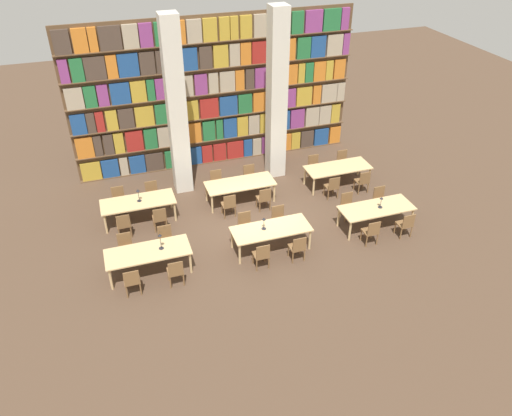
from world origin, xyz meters
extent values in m
plane|color=#4C3828|center=(0.00, 0.00, 0.00)|extent=(40.00, 40.00, 0.00)
cube|color=brown|center=(0.00, 4.51, 2.75)|extent=(10.48, 0.06, 5.50)
cube|color=brown|center=(0.00, 4.51, 0.01)|extent=(10.48, 0.35, 0.03)
cube|color=#B7932D|center=(-4.80, 4.47, 0.38)|extent=(0.69, 0.20, 0.70)
cube|color=navy|center=(-4.12, 4.47, 0.38)|extent=(0.60, 0.20, 0.70)
cube|color=tan|center=(-3.62, 4.47, 0.38)|extent=(0.29, 0.20, 0.70)
cube|color=navy|center=(-3.13, 4.47, 0.38)|extent=(0.57, 0.20, 0.70)
cube|color=#47382D|center=(-2.50, 4.47, 0.38)|extent=(0.65, 0.20, 0.70)
cube|color=#236B38|center=(-1.91, 4.47, 0.38)|extent=(0.36, 0.20, 0.70)
cube|color=orange|center=(-1.50, 4.47, 0.38)|extent=(0.38, 0.20, 0.70)
cube|color=navy|center=(-0.97, 4.47, 0.38)|extent=(0.55, 0.20, 0.70)
cube|color=maroon|center=(-0.47, 4.47, 0.38)|extent=(0.40, 0.20, 0.70)
cube|color=maroon|center=(0.03, 4.47, 0.38)|extent=(0.49, 0.20, 0.70)
cube|color=maroon|center=(0.66, 4.47, 0.38)|extent=(0.65, 0.20, 0.70)
cube|color=navy|center=(1.18, 4.47, 0.38)|extent=(0.34, 0.20, 0.70)
cube|color=tan|center=(1.55, 4.47, 0.38)|extent=(0.35, 0.20, 0.70)
cube|color=#84387A|center=(1.94, 4.47, 0.38)|extent=(0.35, 0.20, 0.70)
cube|color=maroon|center=(2.38, 4.47, 0.38)|extent=(0.37, 0.20, 0.70)
cube|color=orange|center=(2.81, 4.47, 0.38)|extent=(0.38, 0.20, 0.70)
cube|color=#B7932D|center=(3.21, 4.47, 0.38)|extent=(0.37, 0.20, 0.70)
cube|color=#47382D|center=(3.71, 4.47, 0.38)|extent=(0.54, 0.20, 0.70)
cube|color=navy|center=(4.34, 4.47, 0.38)|extent=(0.61, 0.20, 0.70)
cube|color=orange|center=(4.96, 4.47, 0.38)|extent=(0.47, 0.20, 0.70)
cube|color=brown|center=(0.00, 4.51, 0.93)|extent=(10.48, 0.35, 0.03)
cube|color=orange|center=(-4.85, 4.47, 1.34)|extent=(0.59, 0.20, 0.78)
cube|color=#47382D|center=(-4.39, 4.47, 1.34)|extent=(0.27, 0.20, 0.78)
cube|color=#47382D|center=(-4.03, 4.47, 1.34)|extent=(0.33, 0.20, 0.78)
cube|color=#B7932D|center=(-3.66, 4.47, 1.34)|extent=(0.34, 0.20, 0.78)
cube|color=maroon|center=(-3.11, 4.47, 1.34)|extent=(0.60, 0.20, 0.78)
cube|color=#236B38|center=(-2.53, 4.47, 1.34)|extent=(0.45, 0.20, 0.78)
cube|color=tan|center=(-1.94, 4.47, 1.34)|extent=(0.67, 0.20, 0.78)
cube|color=orange|center=(-1.35, 4.47, 1.34)|extent=(0.41, 0.20, 0.78)
cube|color=orange|center=(-0.89, 4.47, 1.34)|extent=(0.46, 0.20, 0.78)
cube|color=#236B38|center=(-0.35, 4.47, 1.34)|extent=(0.46, 0.20, 0.78)
cube|color=#236B38|center=(0.06, 4.47, 1.34)|extent=(0.25, 0.20, 0.78)
cube|color=navy|center=(0.48, 4.47, 1.34)|extent=(0.51, 0.20, 0.78)
cube|color=#B7932D|center=(0.97, 4.47, 1.34)|extent=(0.42, 0.20, 0.78)
cube|color=tan|center=(1.43, 4.47, 1.34)|extent=(0.43, 0.20, 0.78)
cube|color=#B7932D|center=(1.94, 4.47, 1.34)|extent=(0.52, 0.20, 0.78)
cube|color=#B7932D|center=(2.39, 4.47, 1.34)|extent=(0.32, 0.20, 0.78)
cube|color=navy|center=(2.76, 4.47, 1.34)|extent=(0.30, 0.20, 0.78)
cube|color=#84387A|center=(3.24, 4.47, 1.34)|extent=(0.57, 0.20, 0.78)
cube|color=tan|center=(3.87, 4.47, 1.34)|extent=(0.57, 0.20, 0.78)
cube|color=tan|center=(4.43, 4.47, 1.34)|extent=(0.50, 0.20, 0.78)
cube|color=#B7932D|center=(4.89, 4.47, 1.34)|extent=(0.37, 0.20, 0.78)
cube|color=brown|center=(0.00, 4.51, 1.85)|extent=(10.48, 0.35, 0.03)
cube|color=navy|center=(-4.89, 4.47, 2.23)|extent=(0.50, 0.20, 0.73)
cube|color=#47382D|center=(-4.48, 4.47, 2.23)|extent=(0.28, 0.20, 0.73)
cube|color=maroon|center=(-4.18, 4.47, 2.23)|extent=(0.27, 0.20, 0.73)
cube|color=#B7932D|center=(-3.78, 4.47, 2.23)|extent=(0.38, 0.20, 0.73)
cube|color=#47382D|center=(-3.28, 4.47, 2.23)|extent=(0.52, 0.20, 0.73)
cube|color=#B7932D|center=(-2.64, 4.47, 2.23)|extent=(0.65, 0.20, 0.73)
cube|color=#236B38|center=(-1.99, 4.47, 2.23)|extent=(0.56, 0.20, 0.73)
cube|color=maroon|center=(-1.53, 4.47, 2.23)|extent=(0.30, 0.20, 0.73)
cube|color=#B7932D|center=(-1.01, 4.47, 2.23)|extent=(0.60, 0.20, 0.73)
cube|color=maroon|center=(-0.29, 4.47, 2.23)|extent=(0.68, 0.20, 0.73)
cube|color=navy|center=(0.44, 4.47, 2.23)|extent=(0.67, 0.20, 0.73)
cube|color=#236B38|center=(1.08, 4.47, 2.23)|extent=(0.52, 0.20, 0.73)
cube|color=orange|center=(1.67, 4.47, 2.23)|extent=(0.53, 0.20, 0.73)
cube|color=orange|center=(2.25, 4.47, 2.23)|extent=(0.58, 0.20, 0.73)
cube|color=#84387A|center=(2.85, 4.47, 2.23)|extent=(0.53, 0.20, 0.73)
cube|color=#B7932D|center=(3.47, 4.47, 2.23)|extent=(0.63, 0.20, 0.73)
cube|color=orange|center=(4.01, 4.47, 2.23)|extent=(0.32, 0.20, 0.73)
cube|color=tan|center=(4.54, 4.47, 2.23)|extent=(0.64, 0.20, 0.73)
cube|color=tan|center=(5.03, 4.47, 2.23)|extent=(0.31, 0.20, 0.73)
cube|color=brown|center=(0.00, 4.51, 2.77)|extent=(10.48, 0.35, 0.03)
cube|color=tan|center=(-4.85, 4.47, 3.15)|extent=(0.58, 0.20, 0.74)
cube|color=#236B38|center=(-4.34, 4.47, 3.15)|extent=(0.39, 0.20, 0.74)
cube|color=#84387A|center=(-3.92, 4.47, 3.15)|extent=(0.35, 0.20, 0.74)
cube|color=navy|center=(-3.35, 4.47, 3.15)|extent=(0.65, 0.20, 0.74)
cube|color=#B7932D|center=(-2.74, 4.47, 3.15)|extent=(0.51, 0.20, 0.74)
cube|color=#236B38|center=(-2.32, 4.47, 3.15)|extent=(0.26, 0.20, 0.74)
cube|color=#84387A|center=(-1.87, 4.47, 3.15)|extent=(0.57, 0.20, 0.74)
cube|color=tan|center=(-1.18, 4.47, 3.15)|extent=(0.70, 0.20, 0.74)
cube|color=#84387A|center=(-0.55, 4.47, 3.15)|extent=(0.45, 0.20, 0.74)
cube|color=tan|center=(-0.09, 4.47, 3.15)|extent=(0.34, 0.20, 0.74)
cube|color=tan|center=(0.43, 4.47, 3.15)|extent=(0.56, 0.20, 0.74)
cube|color=orange|center=(0.89, 4.47, 3.15)|extent=(0.33, 0.20, 0.74)
cube|color=#47382D|center=(1.28, 4.47, 3.15)|extent=(0.32, 0.20, 0.74)
cube|color=#84387A|center=(1.70, 4.47, 3.15)|extent=(0.45, 0.20, 0.74)
cube|color=maroon|center=(2.23, 4.47, 3.15)|extent=(0.49, 0.20, 0.74)
cube|color=orange|center=(2.82, 4.47, 3.15)|extent=(0.64, 0.20, 0.74)
cube|color=#B7932D|center=(3.31, 4.47, 3.15)|extent=(0.26, 0.20, 0.74)
cube|color=#236B38|center=(3.63, 4.47, 3.15)|extent=(0.32, 0.20, 0.74)
cube|color=orange|center=(4.05, 4.47, 3.15)|extent=(0.48, 0.20, 0.74)
cube|color=#B7932D|center=(4.46, 4.47, 3.15)|extent=(0.29, 0.20, 0.74)
cube|color=orange|center=(4.89, 4.47, 3.15)|extent=(0.45, 0.20, 0.74)
cube|color=brown|center=(0.00, 4.51, 3.68)|extent=(10.48, 0.35, 0.03)
cube|color=#84387A|center=(-4.99, 4.47, 4.08)|extent=(0.30, 0.20, 0.78)
cube|color=#236B38|center=(-4.58, 4.47, 4.08)|extent=(0.40, 0.20, 0.78)
cube|color=#47382D|center=(-4.02, 4.47, 4.08)|extent=(0.68, 0.20, 0.78)
cube|color=orange|center=(-3.49, 4.47, 4.08)|extent=(0.35, 0.20, 0.78)
cube|color=navy|center=(-2.95, 4.47, 4.08)|extent=(0.67, 0.20, 0.78)
cube|color=#47382D|center=(-2.33, 4.47, 4.08)|extent=(0.50, 0.20, 0.78)
cube|color=#47382D|center=(-1.84, 4.47, 4.08)|extent=(0.38, 0.20, 0.78)
cube|color=#B7932D|center=(-1.41, 4.47, 4.08)|extent=(0.37, 0.20, 0.78)
cube|color=navy|center=(-0.89, 4.47, 4.08)|extent=(0.55, 0.20, 0.78)
cube|color=#47382D|center=(-0.32, 4.47, 4.08)|extent=(0.44, 0.20, 0.78)
cube|color=#B7932D|center=(0.22, 4.47, 4.08)|extent=(0.53, 0.20, 0.78)
cube|color=tan|center=(0.72, 4.47, 4.08)|extent=(0.37, 0.20, 0.78)
cube|color=orange|center=(1.13, 4.47, 4.08)|extent=(0.39, 0.20, 0.78)
cube|color=maroon|center=(1.63, 4.47, 4.08)|extent=(0.53, 0.20, 0.78)
cube|color=#236B38|center=(2.24, 4.47, 4.08)|extent=(0.58, 0.20, 0.78)
cube|color=orange|center=(2.81, 4.47, 4.08)|extent=(0.41, 0.20, 0.78)
cube|color=#236B38|center=(3.36, 4.47, 4.08)|extent=(0.52, 0.20, 0.78)
cube|color=navy|center=(3.93, 4.47, 4.08)|extent=(0.58, 0.20, 0.78)
cube|color=tan|center=(4.60, 4.47, 4.08)|extent=(0.62, 0.20, 0.78)
cube|color=#84387A|center=(5.06, 4.47, 4.08)|extent=(0.25, 0.20, 0.78)
cube|color=brown|center=(0.00, 4.51, 4.60)|extent=(10.48, 0.35, 0.03)
cube|color=#47382D|center=(-4.88, 4.47, 5.00)|extent=(0.53, 0.20, 0.77)
cube|color=orange|center=(-4.32, 4.47, 5.00)|extent=(0.46, 0.20, 0.77)
cube|color=orange|center=(-3.93, 4.47, 5.00)|extent=(0.27, 0.20, 0.77)
cube|color=#47382D|center=(-3.39, 4.47, 5.00)|extent=(0.69, 0.20, 0.77)
cube|color=tan|center=(-2.76, 4.47, 5.00)|extent=(0.50, 0.20, 0.77)
cube|color=#84387A|center=(-2.26, 4.47, 5.00)|extent=(0.42, 0.20, 0.77)
cube|color=#236B38|center=(-1.68, 4.47, 5.00)|extent=(0.61, 0.20, 0.77)
cube|color=orange|center=(-1.15, 4.47, 5.00)|extent=(0.37, 0.20, 0.77)
cube|color=tan|center=(-0.66, 4.47, 5.00)|extent=(0.50, 0.20, 0.77)
cube|color=#B7932D|center=(-0.12, 4.47, 5.00)|extent=(0.49, 0.20, 0.77)
cube|color=#B7932D|center=(0.38, 4.47, 5.00)|extent=(0.36, 0.20, 0.77)
cube|color=#B7932D|center=(0.73, 4.47, 5.00)|extent=(0.28, 0.20, 0.77)
cube|color=#B7932D|center=(1.15, 4.47, 5.00)|extent=(0.42, 0.20, 0.77)
cube|color=tan|center=(1.66, 4.47, 5.00)|extent=(0.46, 0.20, 0.77)
cube|color=orange|center=(2.14, 4.47, 5.00)|extent=(0.38, 0.20, 0.77)
cube|color=orange|center=(2.58, 4.47, 5.00)|extent=(0.41, 0.20, 0.77)
cube|color=#236B38|center=(3.06, 4.47, 5.00)|extent=(0.45, 0.20, 0.77)
cube|color=#84387A|center=(3.69, 4.47, 5.00)|extent=(0.66, 0.20, 0.77)
cube|color=#236B38|center=(4.40, 4.47, 5.00)|extent=(0.67, 0.20, 0.77)
cube|color=#84387A|center=(4.92, 4.47, 5.00)|extent=(0.31, 0.20, 0.77)
cube|color=beige|center=(-1.74, 2.84, 3.00)|extent=(0.60, 0.60, 6.00)
cube|color=beige|center=(1.74, 2.84, 3.00)|extent=(0.60, 0.60, 6.00)
cube|color=tan|center=(-3.54, -1.34, 0.70)|extent=(2.33, 0.95, 0.04)
cylinder|color=tan|center=(-4.62, -1.73, 0.34)|extent=(0.07, 0.07, 0.68)
cylinder|color=tan|center=(-2.45, -1.73, 0.34)|extent=(0.07, 0.07, 0.68)
cylinder|color=tan|center=(-4.62, -0.94, 0.34)|extent=(0.07, 0.07, 0.68)
cylinder|color=tan|center=(-2.45, -0.94, 0.34)|extent=(0.07, 0.07, 0.68)
cylinder|color=brown|center=(-4.27, -1.86, 0.20)|extent=(0.04, 0.04, 0.40)
cylinder|color=brown|center=(-3.91, -1.86, 0.20)|extent=(0.04, 0.04, 0.40)
cylinder|color=brown|center=(-4.27, -2.20, 0.20)|extent=(0.04, 0.04, 0.40)
cylinder|color=brown|center=(-3.91, -2.20, 0.20)|extent=(0.04, 0.04, 0.40)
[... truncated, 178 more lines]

